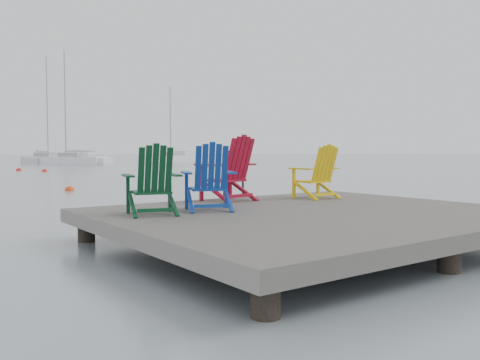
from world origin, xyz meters
TOP-DOWN VIEW (x-y plane):
  - ground at (0.00, 0.00)m, footprint 400.00×400.00m
  - dock at (0.00, 0.00)m, footprint 6.00×5.00m
  - handrail at (0.25, 2.45)m, footprint 0.48×0.04m
  - chair_green at (-2.18, 0.94)m, footprint 0.90×0.85m
  - chair_blue at (-1.27, 0.92)m, footprint 0.96×0.92m
  - chair_red at (-0.18, 1.95)m, footprint 1.00×0.94m
  - chair_yellow at (1.42, 1.38)m, footprint 0.80×0.74m
  - sailboat_near at (11.44, 48.29)m, footprint 6.49×8.80m
  - sailboat_mid at (10.92, 55.07)m, footprint 7.13×8.98m
  - sailboat_far at (24.51, 49.77)m, footprint 6.83×2.28m
  - buoy_a at (0.24, 12.46)m, footprint 0.33×0.33m
  - buoy_c at (4.05, 30.09)m, footprint 0.35×0.35m
  - buoy_d at (2.99, 32.74)m, footprint 0.38×0.38m

SIDE VIEW (x-z plane):
  - ground at x=0.00m, z-range 0.00..0.00m
  - buoy_a at x=0.24m, z-range -0.16..0.16m
  - buoy_c at x=4.05m, z-range -0.18..0.18m
  - buoy_d at x=2.99m, z-range -0.19..0.19m
  - dock at x=0.00m, z-range -0.35..1.05m
  - sailboat_mid at x=10.92m, z-range -5.95..6.66m
  - sailboat_near at x=11.44m, z-range -5.73..6.44m
  - sailboat_far at x=24.51m, z-range -4.39..5.10m
  - chair_green at x=-2.18m, z-range 0.50..1.47m
  - chair_yellow at x=1.42m, z-range 0.50..1.49m
  - chair_blue at x=-1.27m, z-range 0.50..1.49m
  - handrail at x=0.25m, z-range 0.59..1.49m
  - chair_red at x=-0.18m, z-range 0.50..1.64m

